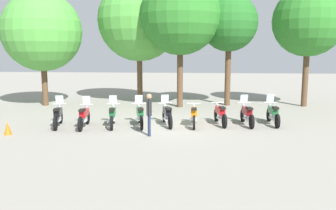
{
  "coord_description": "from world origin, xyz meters",
  "views": [
    {
      "loc": [
        1.43,
        -16.02,
        3.44
      ],
      "look_at": [
        0.0,
        0.5,
        0.9
      ],
      "focal_mm": 37.84,
      "sensor_mm": 36.0,
      "label": 1
    }
  ],
  "objects": [
    {
      "name": "motorcycle_0",
      "position": [
        -4.96,
        -0.6,
        0.52
      ],
      "size": [
        0.75,
        2.15,
        1.37
      ],
      "rotation": [
        0.0,
        0.0,
        1.8
      ],
      "color": "black",
      "rests_on": "ground_plane"
    },
    {
      "name": "tree_1",
      "position": [
        -2.54,
        7.69,
        5.45
      ],
      "size": [
        5.44,
        5.44,
        8.18
      ],
      "color": "brown",
      "rests_on": "ground_plane"
    },
    {
      "name": "motorcycle_5",
      "position": [
        1.23,
        0.1,
        0.5
      ],
      "size": [
        0.62,
        2.19,
        0.99
      ],
      "rotation": [
        0.0,
        0.0,
        1.6
      ],
      "color": "black",
      "rests_on": "ground_plane"
    },
    {
      "name": "tree_4",
      "position": [
        8.03,
        6.59,
        5.23
      ],
      "size": [
        4.33,
        4.33,
        7.42
      ],
      "color": "brown",
      "rests_on": "ground_plane"
    },
    {
      "name": "person_0",
      "position": [
        -0.55,
        -2.0,
        1.02
      ],
      "size": [
        0.27,
        0.41,
        1.73
      ],
      "rotation": [
        0.0,
        0.0,
        3.37
      ],
      "color": "#232D4C",
      "rests_on": "ground_plane"
    },
    {
      "name": "motorcycle_1",
      "position": [
        -3.71,
        -0.66,
        0.52
      ],
      "size": [
        0.62,
        2.19,
        1.37
      ],
      "rotation": [
        0.0,
        0.0,
        1.68
      ],
      "color": "black",
      "rests_on": "ground_plane"
    },
    {
      "name": "tree_3",
      "position": [
        3.27,
        6.62,
        5.14
      ],
      "size": [
        3.56,
        3.56,
        6.95
      ],
      "color": "brown",
      "rests_on": "ground_plane"
    },
    {
      "name": "tree_2",
      "position": [
        0.29,
        5.62,
        5.56
      ],
      "size": [
        4.82,
        4.82,
        7.99
      ],
      "color": "brown",
      "rests_on": "ground_plane"
    },
    {
      "name": "motorcycle_3",
      "position": [
        -1.25,
        -0.12,
        0.52
      ],
      "size": [
        0.77,
        2.15,
        1.37
      ],
      "rotation": [
        0.0,
        0.0,
        1.82
      ],
      "color": "black",
      "rests_on": "ground_plane"
    },
    {
      "name": "motorcycle_2",
      "position": [
        -2.48,
        -0.34,
        0.52
      ],
      "size": [
        0.66,
        2.17,
        1.37
      ],
      "rotation": [
        0.0,
        0.0,
        1.75
      ],
      "color": "black",
      "rests_on": "ground_plane"
    },
    {
      "name": "ground_plane",
      "position": [
        0.0,
        0.0,
        0.0
      ],
      "size": [
        80.0,
        80.0,
        0.0
      ],
      "primitive_type": "plane",
      "color": "gray"
    },
    {
      "name": "motorcycle_6",
      "position": [
        2.46,
        0.51,
        0.5
      ],
      "size": [
        0.66,
        2.17,
        0.99
      ],
      "rotation": [
        0.0,
        0.0,
        1.75
      ],
      "color": "black",
      "rests_on": "ground_plane"
    },
    {
      "name": "traffic_cone",
      "position": [
        -6.42,
        -2.32,
        0.28
      ],
      "size": [
        0.32,
        0.32,
        0.55
      ],
      "primitive_type": "cone",
      "color": "orange",
      "rests_on": "ground_plane"
    },
    {
      "name": "motorcycle_7",
      "position": [
        3.7,
        0.5,
        0.52
      ],
      "size": [
        0.62,
        2.18,
        1.37
      ],
      "rotation": [
        0.0,
        0.0,
        1.7
      ],
      "color": "black",
      "rests_on": "ground_plane"
    },
    {
      "name": "tree_0",
      "position": [
        -8.27,
        5.55,
        4.61
      ],
      "size": [
        4.89,
        4.89,
        7.06
      ],
      "color": "brown",
      "rests_on": "ground_plane"
    },
    {
      "name": "motorcycle_4",
      "position": [
        -0.01,
        0.12,
        0.52
      ],
      "size": [
        0.79,
        2.14,
        1.37
      ],
      "rotation": [
        0.0,
        0.0,
        1.84
      ],
      "color": "black",
      "rests_on": "ground_plane"
    },
    {
      "name": "motorcycle_8",
      "position": [
        4.94,
        0.74,
        0.52
      ],
      "size": [
        0.62,
        2.19,
        1.37
      ],
      "rotation": [
        0.0,
        0.0,
        1.62
      ],
      "color": "black",
      "rests_on": "ground_plane"
    }
  ]
}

